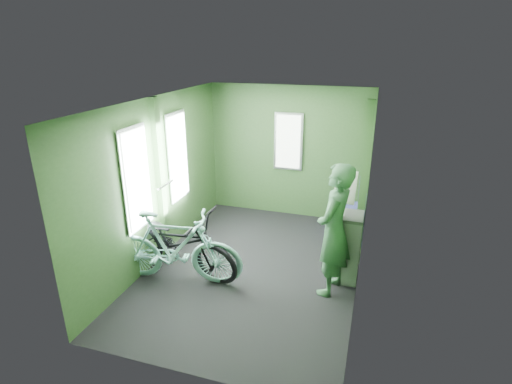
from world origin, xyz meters
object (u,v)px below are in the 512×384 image
at_px(passenger, 334,230).
at_px(waste_box, 349,248).
at_px(bench_seat, 348,220).
at_px(bicycle_mint, 177,283).
at_px(bicycle_black, 179,273).

relative_size(passenger, waste_box, 1.81).
relative_size(passenger, bench_seat, 1.89).
bearing_deg(bicycle_mint, bicycle_black, 14.94).
distance_m(bicycle_mint, passenger, 2.15).
distance_m(bicycle_mint, waste_box, 2.29).
height_order(bicycle_black, waste_box, waste_box).
height_order(passenger, waste_box, passenger).
xyz_separation_m(bicycle_mint, passenger, (1.93, 0.44, 0.84)).
xyz_separation_m(bicycle_black, bicycle_mint, (0.10, -0.23, 0.00)).
bearing_deg(bench_seat, waste_box, -91.28).
bearing_deg(bicycle_black, passenger, -72.39).
height_order(passenger, bench_seat, passenger).
height_order(waste_box, bench_seat, waste_box).
bearing_deg(bicycle_mint, waste_box, -77.58).
xyz_separation_m(bicycle_mint, waste_box, (2.11, 0.77, 0.46)).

